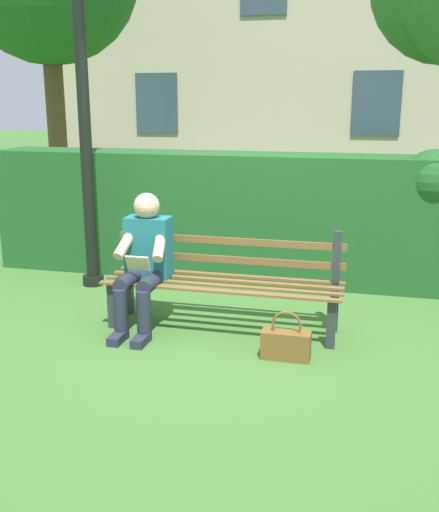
% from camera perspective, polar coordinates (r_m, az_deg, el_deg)
% --- Properties ---
extents(ground, '(60.00, 60.00, 0.00)m').
position_cam_1_polar(ground, '(5.19, 0.27, -6.94)').
color(ground, '#3D6B2D').
extents(park_bench, '(2.01, 0.52, 0.86)m').
position_cam_1_polar(park_bench, '(5.11, 0.46, -2.28)').
color(park_bench, '#2D3338').
rests_on(park_bench, ground).
extents(person_seated, '(0.44, 0.73, 1.15)m').
position_cam_1_polar(person_seated, '(5.10, -7.18, -0.29)').
color(person_seated, '#1E6672').
rests_on(person_seated, ground).
extents(hedge_backdrop, '(5.90, 0.72, 1.45)m').
position_cam_1_polar(hedge_backdrop, '(6.50, 3.77, 3.95)').
color(hedge_backdrop, '#1E5123').
rests_on(hedge_backdrop, ground).
extents(building_facade, '(8.80, 3.19, 6.56)m').
position_cam_1_polar(building_facade, '(13.89, 5.39, 20.25)').
color(building_facade, '#BCAD93').
rests_on(building_facade, ground).
extents(handbag, '(0.37, 0.15, 0.38)m').
position_cam_1_polar(handbag, '(4.61, 6.33, -8.27)').
color(handbag, brown).
rests_on(handbag, ground).
extents(lamp_post, '(0.27, 0.27, 3.78)m').
position_cam_1_polar(lamp_post, '(6.25, -12.94, 16.33)').
color(lamp_post, black).
rests_on(lamp_post, ground).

